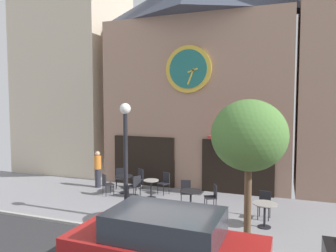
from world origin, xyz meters
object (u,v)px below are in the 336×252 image
object	(u,v)px
cafe_table_leftmost	(265,210)
cafe_chair_by_entrance	(265,202)
cafe_chair_under_awning	(136,184)
cafe_chair_mid_row	(139,177)
cafe_table_center	(191,196)
cafe_chair_facing_wall	(186,190)
street_lamp	(126,161)
cafe_chair_near_tree	(165,181)
cafe_table_center_right	(151,186)
parked_car_red	(165,247)
cafe_chair_corner	(106,183)
cafe_table_center_left	(124,181)
street_tree	(249,136)
cafe_chair_outer	(120,177)
cafe_chair_near_lamp	(213,195)
pedestrian_orange	(98,169)

from	to	relation	value
cafe_table_leftmost	cafe_chair_by_entrance	distance (m)	0.84
cafe_chair_under_awning	cafe_chair_mid_row	xyz separation A→B (m)	(-0.42, 1.20, 0.00)
cafe_table_center	cafe_chair_facing_wall	size ratio (longest dim) A/B	0.87
street_lamp	cafe_chair_near_tree	size ratio (longest dim) A/B	4.28
cafe_table_center_right	cafe_chair_facing_wall	xyz separation A→B (m)	(1.54, -0.23, 0.04)
parked_car_red	cafe_chair_facing_wall	bearing A→B (deg)	102.11
cafe_table_center	cafe_chair_near_tree	xyz separation A→B (m)	(-1.65, 1.76, -0.02)
cafe_chair_mid_row	cafe_chair_corner	size ratio (longest dim) A/B	1.00
cafe_table_center_left	cafe_table_leftmost	bearing A→B (deg)	-17.75
street_lamp	cafe_table_center_right	distance (m)	2.89
cafe_chair_near_tree	parked_car_red	distance (m)	6.66
street_tree	cafe_chair_outer	world-z (taller)	street_tree
cafe_table_center_left	cafe_chair_near_lamp	distance (m)	4.10
cafe_chair_near_tree	cafe_chair_mid_row	distance (m)	1.39
street_tree	cafe_table_leftmost	world-z (taller)	street_tree
street_tree	cafe_table_leftmost	distance (m)	2.67
street_lamp	cafe_chair_corner	world-z (taller)	street_lamp
cafe_chair_near_lamp	pedestrian_orange	xyz separation A→B (m)	(-5.59, 1.21, 0.33)
cafe_table_leftmost	cafe_chair_near_tree	size ratio (longest dim) A/B	0.85
street_lamp	cafe_chair_outer	bearing A→B (deg)	121.54
pedestrian_orange	parked_car_red	bearing A→B (deg)	-47.57
cafe_table_center_left	cafe_chair_near_tree	size ratio (longest dim) A/B	0.83
cafe_chair_outer	cafe_chair_by_entrance	xyz separation A→B (m)	(6.37, -1.66, 0.00)
cafe_chair_corner	cafe_chair_under_awning	bearing A→B (deg)	7.60
cafe_chair_mid_row	parked_car_red	world-z (taller)	parked_car_red
cafe_chair_facing_wall	pedestrian_orange	size ratio (longest dim) A/B	0.54
cafe_table_leftmost	cafe_table_center	bearing A→B (deg)	166.25
cafe_chair_by_entrance	cafe_chair_near_lamp	xyz separation A→B (m)	(-1.81, 0.24, 0.00)
pedestrian_orange	parked_car_red	distance (m)	8.30
street_tree	cafe_chair_mid_row	size ratio (longest dim) A/B	4.40
cafe_table_leftmost	cafe_chair_corner	world-z (taller)	cafe_chair_corner
cafe_table_center	cafe_chair_near_tree	distance (m)	2.41
cafe_table_center_left	cafe_chair_outer	distance (m)	0.82
parked_car_red	pedestrian_orange	bearing A→B (deg)	132.43
street_lamp	cafe_chair_near_lamp	bearing A→B (deg)	38.46
cafe_chair_by_entrance	cafe_chair_corner	bearing A→B (deg)	175.74
cafe_table_leftmost	parked_car_red	world-z (taller)	parked_car_red
cafe_chair_outer	parked_car_red	distance (m)	7.81
cafe_chair_corner	cafe_chair_near_tree	bearing A→B (deg)	25.85
cafe_chair_outer	cafe_table_center_left	bearing A→B (deg)	-49.08
cafe_table_leftmost	pedestrian_orange	xyz separation A→B (m)	(-7.45, 2.29, 0.31)
cafe_table_center_left	pedestrian_orange	size ratio (longest dim) A/B	0.45
cafe_table_center_right	cafe_chair_mid_row	size ratio (longest dim) A/B	0.82
cafe_chair_under_awning	cafe_chair_near_tree	bearing A→B (deg)	43.82
street_tree	cafe_table_center	xyz separation A→B (m)	(-2.15, 1.74, -2.39)
cafe_chair_outer	cafe_chair_mid_row	size ratio (longest dim) A/B	1.00
cafe_table_center	cafe_chair_facing_wall	world-z (taller)	cafe_chair_facing_wall
cafe_table_center	cafe_chair_facing_wall	distance (m)	0.85
cafe_chair_mid_row	cafe_chair_near_lamp	distance (m)	4.03
cafe_table_center_right	cafe_chair_outer	bearing A→B (deg)	154.81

